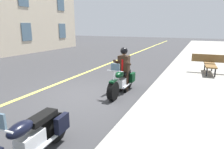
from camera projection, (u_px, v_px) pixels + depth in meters
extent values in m
plane|color=#333335|center=(87.00, 95.00, 7.33)|extent=(80.00, 80.00, 0.00)
cube|color=gray|center=(224.00, 115.00, 5.48)|extent=(60.00, 5.00, 0.15)
cube|color=#E5DB4C|center=(46.00, 88.00, 8.13)|extent=(60.00, 0.16, 0.01)
cylinder|color=black|center=(113.00, 91.00, 6.77)|extent=(0.66, 0.21, 0.66)
cylinder|color=black|center=(128.00, 80.00, 8.15)|extent=(0.66, 0.21, 0.66)
cube|color=silver|center=(121.00, 83.00, 7.46)|extent=(0.57, 0.29, 0.32)
ellipsoid|color=black|center=(119.00, 75.00, 7.20)|extent=(0.57, 0.29, 0.24)
cube|color=black|center=(125.00, 72.00, 7.70)|extent=(0.71, 0.29, 0.12)
cube|color=black|center=(132.00, 77.00, 7.98)|extent=(0.40, 0.13, 0.36)
cube|color=black|center=(122.00, 76.00, 8.15)|extent=(0.40, 0.13, 0.36)
cylinder|color=silver|center=(113.00, 83.00, 6.72)|extent=(0.35, 0.06, 0.76)
cylinder|color=silver|center=(115.00, 71.00, 6.77)|extent=(0.05, 0.60, 0.04)
cube|color=black|center=(113.00, 81.00, 6.69)|extent=(0.36, 0.17, 0.06)
cylinder|color=silver|center=(128.00, 85.00, 7.70)|extent=(0.90, 0.10, 0.08)
cube|color=slate|center=(115.00, 68.00, 6.76)|extent=(0.05, 0.32, 0.28)
cylinder|color=black|center=(126.00, 81.00, 7.64)|extent=(0.14, 0.14, 0.84)
cube|color=black|center=(126.00, 91.00, 7.67)|extent=(0.26, 0.12, 0.10)
cylinder|color=black|center=(121.00, 81.00, 7.73)|extent=(0.14, 0.14, 0.84)
cube|color=black|center=(120.00, 90.00, 7.77)|extent=(0.26, 0.12, 0.10)
cube|color=black|center=(124.00, 63.00, 7.52)|extent=(0.33, 0.41, 0.60)
cube|color=red|center=(122.00, 65.00, 7.38)|extent=(0.03, 0.07, 0.44)
cylinder|color=black|center=(128.00, 63.00, 7.26)|extent=(0.55, 0.11, 0.28)
cylinder|color=black|center=(117.00, 62.00, 7.43)|extent=(0.55, 0.11, 0.28)
sphere|color=tan|center=(124.00, 52.00, 7.41)|extent=(0.22, 0.22, 0.22)
sphere|color=black|center=(124.00, 51.00, 7.40)|extent=(0.28, 0.28, 0.28)
cylinder|color=black|center=(55.00, 127.00, 4.36)|extent=(0.67, 0.25, 0.66)
cube|color=silver|center=(31.00, 141.00, 3.65)|extent=(0.58, 0.33, 0.32)
ellipsoid|color=black|center=(20.00, 129.00, 3.39)|extent=(0.58, 0.33, 0.24)
cube|color=black|center=(42.00, 118.00, 3.90)|extent=(0.72, 0.34, 0.12)
cube|color=black|center=(62.00, 123.00, 4.21)|extent=(0.41, 0.15, 0.36)
cube|color=black|center=(45.00, 120.00, 4.35)|extent=(0.41, 0.15, 0.36)
cylinder|color=silver|center=(49.00, 142.00, 3.91)|extent=(0.90, 0.15, 0.08)
cube|color=brown|center=(210.00, 65.00, 9.96)|extent=(1.82, 0.60, 0.06)
cube|color=brown|center=(210.00, 58.00, 10.08)|extent=(0.16, 1.80, 0.40)
cube|color=black|center=(215.00, 73.00, 9.27)|extent=(0.06, 0.06, 0.42)
cube|color=black|center=(207.00, 72.00, 9.40)|extent=(0.06, 0.06, 0.42)
cube|color=black|center=(212.00, 67.00, 10.63)|extent=(0.06, 0.06, 0.42)
cube|color=black|center=(205.00, 66.00, 10.76)|extent=(0.06, 0.06, 0.42)
cube|color=slate|center=(62.00, 31.00, 22.31)|extent=(1.10, 0.06, 1.60)
cube|color=slate|center=(27.00, 32.00, 17.83)|extent=(1.10, 0.06, 1.60)
cube|color=slate|center=(61.00, 3.00, 21.59)|extent=(1.10, 0.06, 1.60)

